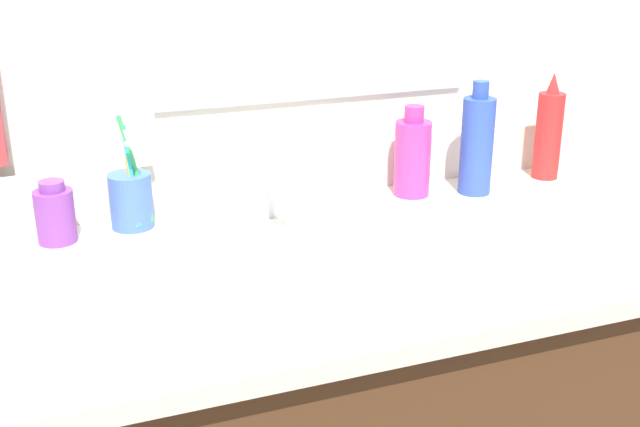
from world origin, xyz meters
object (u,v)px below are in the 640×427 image
Objects in this scene: bottle_cream_purple at (55,214)px; bottle_spray_red at (548,133)px; bottle_soap_pink at (413,156)px; soap_bar at (335,196)px; faucet at (269,209)px; cup_blue_plastic at (131,198)px; bottle_shampoo_blue at (477,144)px.

bottle_spray_red is (0.92, 0.00, 0.04)m from bottle_cream_purple.
bottle_soap_pink reaches higher than soap_bar.
bottle_cream_purple is 0.48m from soap_bar.
faucet is 1.58× the size of bottle_cream_purple.
bottle_cream_purple is at bearing -170.26° from cup_blue_plastic.
cup_blue_plastic is at bearing 9.74° from bottle_cream_purple.
bottle_shampoo_blue reaches higher than bottle_soap_pink.
bottle_cream_purple is 1.58× the size of soap_bar.
faucet is at bearing -176.91° from bottle_shampoo_blue.
bottle_soap_pink is (0.63, 0.00, 0.03)m from bottle_cream_purple.
bottle_shampoo_blue reaches higher than cup_blue_plastic.
soap_bar is (-0.44, 0.01, -0.08)m from bottle_spray_red.
bottle_soap_pink is at bearing 0.42° from bottle_cream_purple.
bottle_soap_pink reaches higher than faucet.
bottle_spray_red is at bearing -1.62° from soap_bar.
bottle_shampoo_blue is at bearing -2.09° from bottle_cream_purple.
bottle_spray_red reaches higher than faucet.
bottle_cream_purple is at bearing -179.79° from bottle_spray_red.
soap_bar is at bearing 175.68° from bottle_soap_pink.
bottle_cream_purple is 0.93m from bottle_spray_red.
bottle_soap_pink is at bearing 179.75° from bottle_spray_red.
bottle_spray_red is at bearing 9.69° from bottle_shampoo_blue.
cup_blue_plastic is at bearing 161.99° from faucet.
bottle_soap_pink is 0.29m from bottle_spray_red.
faucet is at bearing -18.01° from cup_blue_plastic.
faucet is 2.50× the size of soap_bar.
bottle_shampoo_blue is at bearing -15.48° from bottle_soap_pink.
bottle_spray_red is 0.45m from soap_bar.
bottle_soap_pink is 0.16m from soap_bar.
cup_blue_plastic reaches higher than bottle_soap_pink.
soap_bar is at bearing 24.26° from faucet.
bottle_shampoo_blue reaches higher than bottle_cream_purple.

